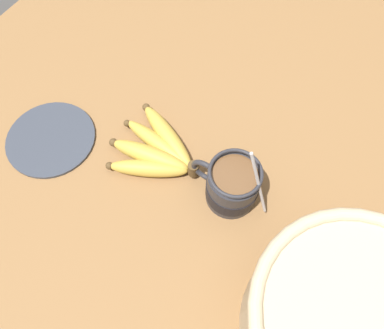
% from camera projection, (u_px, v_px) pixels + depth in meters
% --- Properties ---
extents(table, '(1.31, 1.31, 0.04)m').
position_uv_depth(table, '(222.00, 185.00, 0.69)').
color(table, brown).
rests_on(table, ground).
extents(coffee_mug, '(0.15, 0.09, 0.17)m').
position_uv_depth(coffee_mug, '(232.00, 186.00, 0.62)').
color(coffee_mug, '#28282D').
rests_on(coffee_mug, table).
extents(banana_bunch, '(0.18, 0.17, 0.04)m').
position_uv_depth(banana_bunch, '(156.00, 151.00, 0.69)').
color(banana_bunch, '#4C381E').
rests_on(banana_bunch, table).
extents(woven_basket, '(0.28, 0.28, 0.15)m').
position_uv_depth(woven_basket, '(346.00, 324.00, 0.49)').
color(woven_basket, tan).
rests_on(woven_basket, table).
extents(small_plate, '(0.17, 0.17, 0.01)m').
position_uv_depth(small_plate, '(51.00, 139.00, 0.71)').
color(small_plate, '#333842').
rests_on(small_plate, table).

